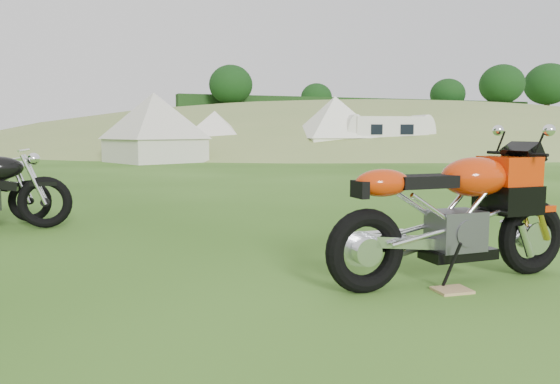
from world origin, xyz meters
name	(u,v)px	position (x,y,z in m)	size (l,w,h in m)	color
ground	(270,259)	(0.00, 0.00, 0.00)	(120.00, 120.00, 0.00)	#274F11
hillside	(371,145)	(24.00, 40.00, 0.00)	(80.00, 64.00, 8.00)	olive
hedgerow	(371,145)	(24.00, 40.00, 0.00)	(36.00, 1.20, 8.60)	#143411
sport_motorcycle	(454,204)	(1.15, -1.33, 0.66)	(2.20, 0.55, 1.32)	#C22E06
plywood_board	(452,290)	(0.98, -1.55, 0.01)	(0.27, 0.22, 0.02)	tan
tent_left	(154,128)	(1.25, 17.90, 1.38)	(3.18, 3.18, 2.76)	beige
tent_mid	(215,133)	(4.50, 20.86, 1.19)	(2.75, 2.75, 2.38)	white
tent_right	(335,129)	(9.51, 18.02, 1.39)	(3.21, 3.21, 2.78)	white
caravan	(386,137)	(11.65, 17.04, 0.99)	(4.22, 1.89, 1.98)	silver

